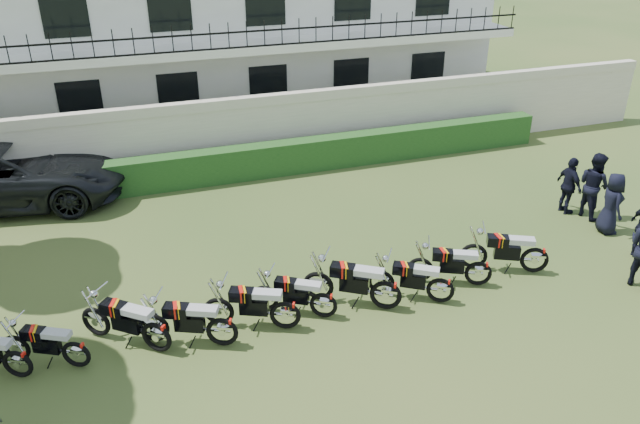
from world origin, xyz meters
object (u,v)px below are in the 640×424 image
object	(u,v)px
motorcycle_0	(16,358)
motorcycle_4	(285,309)
motorcycle_9	(535,254)
motorcycle_2	(156,330)
officer_4	(594,185)
motorcycle_1	(75,348)
officer_3	(612,203)
motorcycle_8	(479,268)
motorcycle_6	(386,288)
motorcycle_3	(222,325)
motorcycle_7	(441,285)
suv	(6,174)
officer_5	(569,186)
motorcycle_5	(324,299)

from	to	relation	value
motorcycle_0	motorcycle_4	xyz separation A→B (m)	(4.86, -0.19, 0.04)
motorcycle_4	motorcycle_9	distance (m)	5.93
motorcycle_2	officer_4	xyz separation A→B (m)	(11.57, 2.00, 0.40)
motorcycle_2	motorcycle_4	xyz separation A→B (m)	(2.46, -0.12, -0.01)
motorcycle_4	motorcycle_0	bearing A→B (deg)	112.52
motorcycle_2	motorcycle_1	bearing A→B (deg)	128.28
officer_3	motorcycle_8	bearing A→B (deg)	119.94
motorcycle_1	motorcycle_6	world-z (taller)	motorcycle_6
motorcycle_3	motorcycle_7	distance (m)	4.60
suv	officer_5	xyz separation A→B (m)	(14.30, -5.55, -0.09)
motorcycle_4	officer_5	distance (m)	9.01
officer_4	motorcycle_5	bearing A→B (deg)	99.84
motorcycle_5	motorcycle_6	world-z (taller)	motorcycle_6
motorcycle_1	motorcycle_5	xyz separation A→B (m)	(4.73, -0.04, 0.02)
motorcycle_5	motorcycle_8	xyz separation A→B (m)	(3.60, 0.01, 0.01)
officer_5	motorcycle_9	bearing A→B (deg)	132.52
motorcycle_5	officer_5	world-z (taller)	officer_5
motorcycle_3	motorcycle_8	world-z (taller)	motorcycle_3
officer_3	motorcycle_7	bearing A→B (deg)	120.30
officer_4	suv	bearing A→B (deg)	64.31
motorcycle_6	motorcycle_5	bearing A→B (deg)	116.55
motorcycle_7	motorcycle_6	bearing A→B (deg)	116.12
motorcycle_3	officer_3	distance (m)	10.29
motorcycle_2	motorcycle_4	world-z (taller)	motorcycle_2
motorcycle_5	suv	distance (m)	10.26
motorcycle_9	officer_3	xyz separation A→B (m)	(3.00, 1.07, 0.31)
motorcycle_1	motorcycle_7	world-z (taller)	motorcycle_7
motorcycle_0	officer_5	world-z (taller)	officer_5
motorcycle_1	motorcycle_6	size ratio (longest dim) A/B	0.86
motorcycle_2	motorcycle_8	xyz separation A→B (m)	(6.90, -0.00, -0.04)
officer_4	motorcycle_1	bearing A→B (deg)	94.82
motorcycle_1	motorcycle_4	world-z (taller)	motorcycle_4
motorcycle_0	officer_5	bearing A→B (deg)	-53.66
motorcycle_9	suv	distance (m)	14.01
motorcycle_2	officer_5	size ratio (longest dim) A/B	1.02
motorcycle_5	motorcycle_8	size ratio (longest dim) A/B	0.93
officer_3	motorcycle_2	bearing A→B (deg)	111.56
motorcycle_8	officer_3	size ratio (longest dim) A/B	1.05
motorcycle_7	motorcycle_9	bearing A→B (deg)	-48.59
motorcycle_3	motorcycle_9	size ratio (longest dim) A/B	1.00
motorcycle_6	motorcycle_9	size ratio (longest dim) A/B	1.00
motorcycle_4	motorcycle_9	bearing A→B (deg)	-63.65
motorcycle_1	officer_3	bearing A→B (deg)	-57.04
motorcycle_2	officer_4	size ratio (longest dim) A/B	0.89
officer_4	officer_5	distance (m)	0.60
motorcycle_6	officer_4	size ratio (longest dim) A/B	1.00
motorcycle_6	motorcycle_2	bearing A→B (deg)	121.26
motorcycle_4	officer_4	size ratio (longest dim) A/B	1.01
motorcycle_4	motorcycle_9	size ratio (longest dim) A/B	1.00
motorcycle_4	motorcycle_6	xyz separation A→B (m)	(2.14, -0.04, 0.04)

